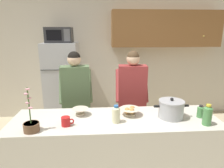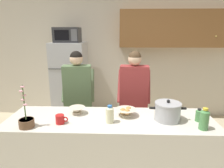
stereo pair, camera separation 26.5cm
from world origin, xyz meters
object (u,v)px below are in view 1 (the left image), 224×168
bottle_mid_counter (116,114)px  potted_orchid (31,125)px  coffee_mug (66,121)px  bread_bowl (130,111)px  bottle_far_corner (208,115)px  person_near_pot (76,93)px  bottle_near_edge (200,111)px  refrigerator (63,85)px  cooking_pot (171,109)px  microwave (59,35)px  empty_bowl (80,111)px  person_by_sink (132,92)px

bottle_mid_counter → potted_orchid: 0.84m
coffee_mug → bread_bowl: bread_bowl is taller
coffee_mug → bottle_far_corner: size_ratio=0.59×
coffee_mug → bottle_mid_counter: size_ratio=0.68×
person_near_pot → bottle_near_edge: size_ratio=11.22×
person_near_pot → bottle_far_corner: (1.44, -0.98, 0.04)m
refrigerator → coffee_mug: refrigerator is taller
cooking_pot → coffee_mug: 1.14m
microwave → bottle_near_edge: microwave is taller
cooking_pot → microwave: bearing=129.5°
person_near_pot → potted_orchid: bearing=-107.4°
empty_bowl → coffee_mug: bearing=-114.9°
coffee_mug → person_by_sink: bearing=47.1°
cooking_pot → potted_orchid: potted_orchid is taller
bottle_far_corner → bottle_near_edge: bearing=82.7°
microwave → person_near_pot: bearing=-70.2°
person_near_pot → person_by_sink: bearing=-1.4°
person_by_sink → bottle_mid_counter: person_by_sink is taller
bread_bowl → empty_bowl: bearing=176.0°
empty_bowl → bottle_near_edge: (1.34, -0.15, 0.02)m
bread_bowl → empty_bowl: size_ratio=1.27×
bread_bowl → bottle_far_corner: (0.75, -0.30, 0.06)m
coffee_mug → potted_orchid: size_ratio=0.30×
bottle_far_corner → potted_orchid: 1.75m
microwave → person_near_pot: microwave is taller
bottle_mid_counter → coffee_mug: bearing=-175.2°
refrigerator → empty_bowl: refrigerator is taller
refrigerator → person_near_pot: bearing=-70.6°
empty_bowl → bottle_far_corner: 1.36m
refrigerator → empty_bowl: bearing=-73.8°
bread_bowl → cooking_pot: bearing=-12.0°
microwave → bottle_mid_counter: microwave is taller
refrigerator → empty_bowl: (0.50, -1.73, 0.14)m
person_near_pot → refrigerator: bearing=109.4°
refrigerator → bread_bowl: (1.07, -1.77, 0.15)m
bottle_near_edge → bottle_mid_counter: 0.96m
potted_orchid → person_by_sink: bearing=40.7°
person_near_pot → bottle_near_edge: 1.67m
microwave → bottle_far_corner: size_ratio=2.16×
person_near_pot → potted_orchid: (-0.31, -1.00, 0.00)m
refrigerator → empty_bowl: size_ratio=8.72×
person_near_pot → bottle_mid_counter: size_ratio=8.30×
cooking_pot → bottle_mid_counter: (-0.62, -0.08, -0.01)m
cooking_pot → potted_orchid: (-1.45, -0.22, -0.03)m
microwave → coffee_mug: 2.16m
bottle_mid_counter → potted_orchid: bearing=-170.5°
bread_bowl → microwave: bearing=121.6°
microwave → empty_bowl: bearing=-73.6°
person_by_sink → bottle_near_edge: (0.64, -0.78, 0.00)m
coffee_mug → bread_bowl: bearing=17.8°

